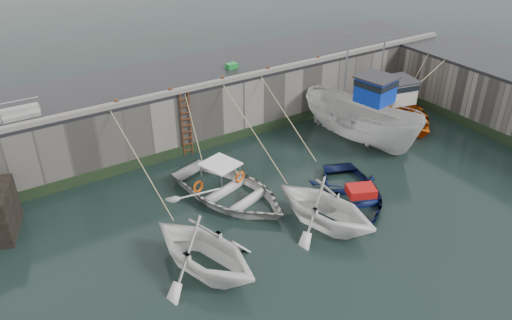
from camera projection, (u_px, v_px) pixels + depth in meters
ground at (359, 254)px, 17.90m from camera, size 120.00×120.00×0.00m
quay_back at (200, 99)px, 26.29m from camera, size 30.00×5.00×3.00m
road_back at (198, 71)px, 25.50m from camera, size 30.00×5.00×0.16m
kerb_back at (220, 82)px, 23.69m from camera, size 30.00×0.30×0.20m
algae_back at (224, 139)px, 25.06m from camera, size 30.00×0.08×0.50m
algae_right at (503, 138)px, 25.14m from camera, size 0.08×15.00×0.50m
ladder at (186, 125)px, 23.43m from camera, size 0.51×0.08×3.20m
boat_near_white at (205, 269)px, 17.22m from camera, size 5.10×5.50×2.38m
boat_near_white_rope at (149, 198)px, 20.96m from camera, size 0.04×5.84×3.10m
boat_near_blue at (230, 198)px, 21.01m from camera, size 5.51×6.58×1.17m
boat_near_blue_rope at (194, 163)px, 23.53m from camera, size 0.04×3.22×3.10m
boat_near_blacktrim at (324, 224)px, 19.44m from camera, size 4.83×5.24×2.30m
boat_near_blacktrim_rope at (253, 166)px, 23.26m from camera, size 0.04×6.02×3.10m
boat_near_navy at (352, 197)px, 21.05m from camera, size 4.82×5.53×0.96m
boat_near_navy_rope at (287, 150)px, 24.57m from camera, size 0.04×5.30×3.10m
boat_far_white at (362, 120)px, 24.97m from camera, size 3.92×7.26×5.66m
boat_far_orange at (389, 108)px, 27.89m from camera, size 6.30×7.86×4.45m
fish_crate at (232, 66)px, 25.54m from camera, size 0.59×0.43×0.26m
railing at (19, 113)px, 20.40m from camera, size 1.60×1.05×1.00m
bollard_a at (117, 103)px, 21.43m from camera, size 0.18×0.18×0.28m
bollard_b at (170, 91)px, 22.59m from camera, size 0.18×0.18×0.28m
bollard_c at (223, 79)px, 23.84m from camera, size 0.18×0.18×0.28m
bollard_d at (268, 69)px, 25.04m from camera, size 0.18×0.18×0.28m
bollard_e at (318, 58)px, 26.52m from camera, size 0.18×0.18×0.28m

